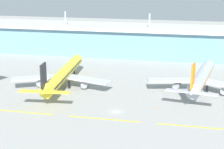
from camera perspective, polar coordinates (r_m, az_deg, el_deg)
name	(u,v)px	position (r m, az deg, el deg)	size (l,w,h in m)	color
ground_plane	(116,112)	(150.84, 0.67, -5.65)	(600.00, 600.00, 0.00)	#9E9E99
terminal_building	(150,41)	(248.79, 5.77, 5.05)	(288.00, 34.00, 28.60)	#6693A8
airliner_near_middle	(63,74)	(181.79, -7.42, 0.03)	(48.58, 69.75, 18.90)	yellow
airliner_far_middle	(201,78)	(178.22, 13.32, -0.57)	(48.28, 59.92, 18.90)	#ADB2BC
taxiway_stripe_mid_west	(21,112)	(154.83, -13.60, -5.52)	(28.00, 0.70, 0.04)	yellow
taxiway_stripe_centre	(104,119)	(143.60, -1.23, -6.75)	(28.00, 0.70, 0.04)	yellow
taxiway_stripe_mid_east	(196,127)	(139.94, 12.54, -7.74)	(28.00, 0.70, 0.04)	yellow
safety_cone_left_wingtip	(154,108)	(154.54, 6.43, -5.08)	(0.56, 0.56, 0.70)	orange
safety_cone_nose_front	(224,105)	(163.63, 16.62, -4.48)	(0.56, 0.56, 0.70)	orange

